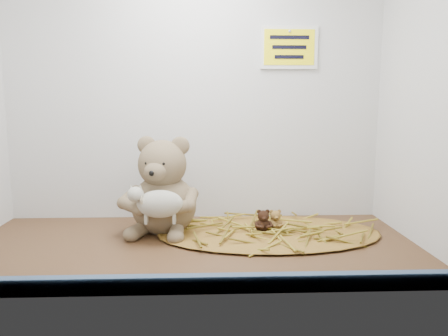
{
  "coord_description": "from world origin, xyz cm",
  "views": [
    {
      "loc": [
        3.73,
        -111.97,
        37.9
      ],
      "look_at": [
        8.36,
        3.84,
        20.31
      ],
      "focal_mm": 35.0,
      "sensor_mm": 36.0,
      "label": 1
    }
  ],
  "objects_px": {
    "toy_lamb": "(160,204)",
    "mini_teddy_brown": "(263,220)",
    "main_teddy": "(163,185)",
    "mini_teddy_tan": "(275,219)"
  },
  "relations": [
    {
      "from": "toy_lamb",
      "to": "mini_teddy_brown",
      "type": "xyz_separation_m",
      "value": [
        0.29,
        0.06,
        -0.06
      ]
    },
    {
      "from": "mini_teddy_brown",
      "to": "main_teddy",
      "type": "bearing_deg",
      "value": 167.8
    },
    {
      "from": "main_teddy",
      "to": "toy_lamb",
      "type": "distance_m",
      "value": 0.11
    },
    {
      "from": "main_teddy",
      "to": "mini_teddy_tan",
      "type": "bearing_deg",
      "value": 7.54
    },
    {
      "from": "toy_lamb",
      "to": "mini_teddy_tan",
      "type": "distance_m",
      "value": 0.34
    },
    {
      "from": "main_teddy",
      "to": "mini_teddy_tan",
      "type": "xyz_separation_m",
      "value": [
        0.32,
        -0.03,
        -0.1
      ]
    },
    {
      "from": "mini_teddy_tan",
      "to": "mini_teddy_brown",
      "type": "relative_size",
      "value": 0.93
    },
    {
      "from": "mini_teddy_tan",
      "to": "mini_teddy_brown",
      "type": "height_order",
      "value": "mini_teddy_brown"
    },
    {
      "from": "toy_lamb",
      "to": "mini_teddy_tan",
      "type": "xyz_separation_m",
      "value": [
        0.32,
        0.07,
        -0.06
      ]
    },
    {
      "from": "main_teddy",
      "to": "toy_lamb",
      "type": "relative_size",
      "value": 1.73
    }
  ]
}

